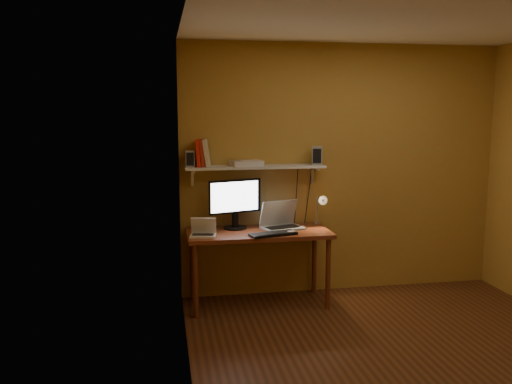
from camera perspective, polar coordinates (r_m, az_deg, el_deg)
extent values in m
cube|color=#5B3017|center=(4.68, 15.27, -16.18)|extent=(3.40, 3.20, 0.02)
cube|color=silver|center=(4.30, 16.77, 17.36)|extent=(3.40, 3.20, 0.02)
cube|color=#A58432|center=(5.78, 9.01, 2.34)|extent=(3.40, 0.02, 2.60)
cube|color=#A58432|center=(3.87, -7.41, -0.84)|extent=(0.02, 3.20, 2.60)
cube|color=maroon|center=(5.32, 0.28, -4.35)|extent=(1.40, 0.60, 0.04)
cylinder|color=maroon|center=(5.12, -6.39, -9.31)|extent=(0.05, 0.05, 0.71)
cylinder|color=maroon|center=(5.34, 7.59, -8.54)|extent=(0.05, 0.05, 0.71)
cylinder|color=maroon|center=(5.58, -6.71, -7.78)|extent=(0.05, 0.05, 0.71)
cylinder|color=maroon|center=(5.78, 6.15, -7.15)|extent=(0.05, 0.05, 0.71)
cube|color=silver|center=(5.40, -0.07, 2.66)|extent=(1.40, 0.25, 0.02)
cube|color=silver|center=(5.45, -6.71, 1.57)|extent=(0.03, 0.03, 0.18)
cube|color=silver|center=(5.65, 5.94, 1.85)|extent=(0.03, 0.03, 0.18)
cylinder|color=black|center=(5.43, -2.20, -3.77)|extent=(0.29, 0.29, 0.02)
cube|color=black|center=(5.41, -2.21, -2.88)|extent=(0.06, 0.05, 0.17)
cube|color=black|center=(5.37, -2.22, -0.46)|extent=(0.54, 0.18, 0.34)
cube|color=white|center=(5.35, -2.20, -0.49)|extent=(0.49, 0.14, 0.30)
cube|color=#93969C|center=(5.41, 2.83, -3.81)|extent=(0.45, 0.37, 0.02)
cube|color=black|center=(5.41, 2.83, -3.70)|extent=(0.36, 0.24, 0.00)
cube|color=#93969C|center=(5.46, 2.36, -2.20)|extent=(0.40, 0.21, 0.26)
cube|color=#131C3B|center=(5.46, 2.36, -2.20)|extent=(0.35, 0.17, 0.22)
cube|color=silver|center=(5.11, -5.60, -4.59)|extent=(0.26, 0.20, 0.02)
cube|color=black|center=(5.11, -5.60, -4.47)|extent=(0.21, 0.13, 0.00)
cube|color=silver|center=(5.15, -5.55, -3.51)|extent=(0.24, 0.11, 0.16)
cube|color=black|center=(5.15, -5.55, -3.51)|extent=(0.21, 0.09, 0.13)
cube|color=black|center=(5.15, 1.81, -4.45)|extent=(0.48, 0.26, 0.02)
ellipsoid|color=silver|center=(5.20, 3.73, -4.26)|extent=(0.11, 0.08, 0.04)
cube|color=silver|center=(5.70, 6.41, -3.42)|extent=(0.05, 0.06, 0.08)
cylinder|color=silver|center=(5.67, 6.43, -1.93)|extent=(0.02, 0.02, 0.28)
cylinder|color=silver|center=(5.57, 6.69, -0.67)|extent=(0.01, 0.16, 0.01)
cone|color=silver|center=(5.49, 6.93, -0.81)|extent=(0.09, 0.09, 0.09)
sphere|color=#FFE0A5|center=(5.47, 6.99, -0.84)|extent=(0.04, 0.04, 0.04)
cube|color=#93969C|center=(5.32, -6.90, 3.51)|extent=(0.10, 0.10, 0.16)
cube|color=#93969C|center=(5.52, 6.44, 3.84)|extent=(0.13, 0.13, 0.19)
cube|color=red|center=(5.33, -6.02, 4.09)|extent=(0.08, 0.19, 0.27)
cube|color=#9F241A|center=(5.33, -5.63, 4.10)|extent=(0.09, 0.19, 0.27)
cube|color=beige|center=(5.33, -5.23, 4.11)|extent=(0.10, 0.19, 0.27)
cube|color=silver|center=(5.29, -2.14, 2.99)|extent=(0.10, 0.04, 0.06)
cylinder|color=black|center=(5.27, -2.12, 2.97)|extent=(0.04, 0.02, 0.04)
cube|color=silver|center=(5.39, -1.03, 3.06)|extent=(0.34, 0.25, 0.05)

